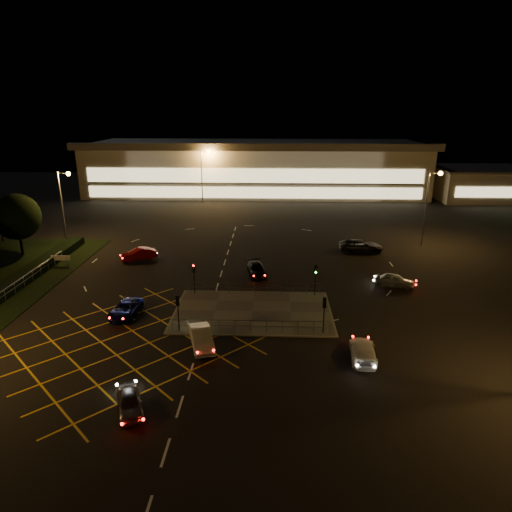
{
  "coord_description": "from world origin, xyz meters",
  "views": [
    {
      "loc": [
        3.66,
        -40.09,
        17.92
      ],
      "look_at": [
        1.92,
        8.47,
        2.0
      ],
      "focal_mm": 32.0,
      "sensor_mm": 36.0,
      "label": 1
    }
  ],
  "objects_px": {
    "signal_ne": "(316,274)",
    "signal_sw": "(178,306)",
    "signal_nw": "(194,272)",
    "car_near_silver": "(129,402)",
    "car_east_grey": "(361,246)",
    "car_approach_white": "(363,351)",
    "car_circ_red": "(139,254)",
    "car_queue_white": "(202,338)",
    "car_right_silver": "(395,280)",
    "signal_se": "(324,308)",
    "car_far_dkgrey": "(257,269)",
    "car_left_blue": "(126,309)"
  },
  "relations": [
    {
      "from": "signal_ne",
      "to": "signal_sw",
      "type": "bearing_deg",
      "value": -146.35
    },
    {
      "from": "signal_nw",
      "to": "car_near_silver",
      "type": "distance_m",
      "value": 18.59
    },
    {
      "from": "car_east_grey",
      "to": "signal_ne",
      "type": "bearing_deg",
      "value": 156.92
    },
    {
      "from": "signal_sw",
      "to": "car_approach_white",
      "type": "bearing_deg",
      "value": 165.32
    },
    {
      "from": "signal_nw",
      "to": "car_circ_red",
      "type": "bearing_deg",
      "value": 129.14
    },
    {
      "from": "car_queue_white",
      "to": "car_right_silver",
      "type": "distance_m",
      "value": 22.6
    },
    {
      "from": "signal_nw",
      "to": "car_near_silver",
      "type": "xyz_separation_m",
      "value": [
        -1.01,
        -18.48,
        -1.74
      ]
    },
    {
      "from": "signal_sw",
      "to": "car_near_silver",
      "type": "bearing_deg",
      "value": 84.52
    },
    {
      "from": "car_circ_red",
      "to": "car_east_grey",
      "type": "xyz_separation_m",
      "value": [
        27.9,
        4.27,
        0.06
      ]
    },
    {
      "from": "signal_ne",
      "to": "signal_se",
      "type": "bearing_deg",
      "value": -90.0
    },
    {
      "from": "car_far_dkgrey",
      "to": "car_circ_red",
      "type": "xyz_separation_m",
      "value": [
        -14.66,
        4.85,
        0.06
      ]
    },
    {
      "from": "car_left_blue",
      "to": "car_right_silver",
      "type": "height_order",
      "value": "car_right_silver"
    },
    {
      "from": "car_right_silver",
      "to": "car_far_dkgrey",
      "type": "bearing_deg",
      "value": 96.37
    },
    {
      "from": "car_near_silver",
      "to": "car_circ_red",
      "type": "distance_m",
      "value": 30.09
    },
    {
      "from": "car_near_silver",
      "to": "car_far_dkgrey",
      "type": "distance_m",
      "value": 25.26
    },
    {
      "from": "signal_ne",
      "to": "car_near_silver",
      "type": "relative_size",
      "value": 0.86
    },
    {
      "from": "car_far_dkgrey",
      "to": "signal_ne",
      "type": "bearing_deg",
      "value": -54.06
    },
    {
      "from": "signal_se",
      "to": "signal_nw",
      "type": "height_order",
      "value": "same"
    },
    {
      "from": "signal_sw",
      "to": "car_east_grey",
      "type": "relative_size",
      "value": 0.57
    },
    {
      "from": "car_queue_white",
      "to": "car_right_silver",
      "type": "height_order",
      "value": "car_queue_white"
    },
    {
      "from": "signal_sw",
      "to": "signal_se",
      "type": "bearing_deg",
      "value": -180.0
    },
    {
      "from": "car_left_blue",
      "to": "car_east_grey",
      "type": "bearing_deg",
      "value": 43.05
    },
    {
      "from": "signal_sw",
      "to": "car_approach_white",
      "type": "distance_m",
      "value": 15.14
    },
    {
      "from": "car_near_silver",
      "to": "car_east_grey",
      "type": "bearing_deg",
      "value": 36.76
    },
    {
      "from": "car_near_silver",
      "to": "car_approach_white",
      "type": "relative_size",
      "value": 0.82
    },
    {
      "from": "car_queue_white",
      "to": "car_circ_red",
      "type": "relative_size",
      "value": 1.01
    },
    {
      "from": "signal_nw",
      "to": "car_left_blue",
      "type": "bearing_deg",
      "value": -137.22
    },
    {
      "from": "car_far_dkgrey",
      "to": "car_approach_white",
      "type": "height_order",
      "value": "car_far_dkgrey"
    },
    {
      "from": "signal_nw",
      "to": "car_approach_white",
      "type": "height_order",
      "value": "signal_nw"
    },
    {
      "from": "signal_sw",
      "to": "signal_nw",
      "type": "bearing_deg",
      "value": -90.0
    },
    {
      "from": "car_near_silver",
      "to": "car_right_silver",
      "type": "distance_m",
      "value": 30.35
    },
    {
      "from": "car_left_blue",
      "to": "car_approach_white",
      "type": "xyz_separation_m",
      "value": [
        19.99,
        -6.77,
        0.03
      ]
    },
    {
      "from": "signal_ne",
      "to": "car_circ_red",
      "type": "bearing_deg",
      "value": 152.77
    },
    {
      "from": "signal_sw",
      "to": "car_approach_white",
      "type": "xyz_separation_m",
      "value": [
        14.55,
        -3.81,
        -1.72
      ]
    },
    {
      "from": "car_left_blue",
      "to": "car_circ_red",
      "type": "relative_size",
      "value": 1.03
    },
    {
      "from": "signal_ne",
      "to": "car_queue_white",
      "type": "bearing_deg",
      "value": -133.21
    },
    {
      "from": "car_left_blue",
      "to": "car_right_silver",
      "type": "bearing_deg",
      "value": 20.99
    },
    {
      "from": "car_near_silver",
      "to": "signal_ne",
      "type": "bearing_deg",
      "value": 32.88
    },
    {
      "from": "signal_ne",
      "to": "car_right_silver",
      "type": "xyz_separation_m",
      "value": [
        8.58,
        2.85,
        -1.68
      ]
    },
    {
      "from": "car_right_silver",
      "to": "car_circ_red",
      "type": "bearing_deg",
      "value": 92.85
    },
    {
      "from": "signal_sw",
      "to": "car_right_silver",
      "type": "distance_m",
      "value": 23.32
    },
    {
      "from": "signal_se",
      "to": "car_far_dkgrey",
      "type": "relative_size",
      "value": 0.7
    },
    {
      "from": "signal_nw",
      "to": "car_right_silver",
      "type": "xyz_separation_m",
      "value": [
        20.58,
        2.85,
        -1.68
      ]
    },
    {
      "from": "signal_sw",
      "to": "car_east_grey",
      "type": "height_order",
      "value": "signal_sw"
    },
    {
      "from": "car_right_silver",
      "to": "car_circ_red",
      "type": "height_order",
      "value": "car_circ_red"
    },
    {
      "from": "signal_se",
      "to": "car_east_grey",
      "type": "bearing_deg",
      "value": -107.58
    },
    {
      "from": "car_right_silver",
      "to": "signal_nw",
      "type": "bearing_deg",
      "value": 115.63
    },
    {
      "from": "car_right_silver",
      "to": "car_approach_white",
      "type": "height_order",
      "value": "car_right_silver"
    },
    {
      "from": "signal_ne",
      "to": "car_east_grey",
      "type": "distance_m",
      "value": 16.64
    },
    {
      "from": "car_queue_white",
      "to": "car_approach_white",
      "type": "xyz_separation_m",
      "value": [
        12.3,
        -1.42,
        -0.07
      ]
    }
  ]
}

